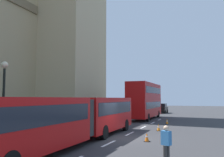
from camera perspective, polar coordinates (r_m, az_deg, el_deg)
ground_plane at (r=17.80m, az=1.98°, el=-13.91°), size 160.00×160.00×0.00m
lane_centre_marking at (r=17.86m, az=2.05°, el=-13.87°), size 34.40×0.16×0.01m
articulated_bus at (r=15.72m, az=-8.60°, el=-8.68°), size 16.60×2.54×2.90m
double_decker_bus at (r=33.92m, az=7.85°, el=-4.89°), size 10.91×2.54×4.90m
sedan_lead at (r=47.95m, az=11.69°, el=-6.92°), size 4.40×1.86×1.85m
traffic_cone_west at (r=16.55m, az=8.23°, el=-13.58°), size 0.36×0.36×0.58m
traffic_cone_middle at (r=22.02m, az=10.94°, el=-11.31°), size 0.36×0.36×0.58m
traffic_cone_east at (r=27.84m, az=12.87°, el=-9.88°), size 0.36×0.36×0.58m
street_lamp at (r=17.24m, az=-24.24°, el=-3.61°), size 0.44×0.44×5.27m
pedestrian_near_cones at (r=10.89m, az=12.71°, el=-14.84°), size 0.39×0.46×1.69m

